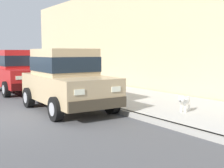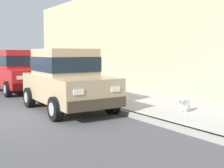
{
  "view_description": "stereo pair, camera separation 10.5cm",
  "coord_description": "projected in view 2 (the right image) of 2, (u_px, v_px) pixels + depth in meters",
  "views": [
    {
      "loc": [
        -1.72,
        -7.9,
        1.76
      ],
      "look_at": [
        3.09,
        -0.96,
        0.85
      ],
      "focal_mm": 46.48,
      "sensor_mm": 36.0,
      "label": 1
    },
    {
      "loc": [
        -1.63,
        -7.96,
        1.76
      ],
      "look_at": [
        3.09,
        -0.96,
        0.85
      ],
      "focal_mm": 46.48,
      "sensor_mm": 36.0,
      "label": 2
    }
  ],
  "objects": [
    {
      "name": "curb",
      "position": [
        98.0,
        105.0,
        9.43
      ],
      "size": [
        0.16,
        64.0,
        0.14
      ],
      "primitive_type": "cube",
      "color": "gray",
      "rests_on": "ground"
    },
    {
      "name": "sidewalk",
      "position": [
        141.0,
        100.0,
        10.43
      ],
      "size": [
        3.6,
        64.0,
        0.14
      ],
      "primitive_type": "cube",
      "color": "#B7B5AD",
      "rests_on": "ground"
    },
    {
      "name": "car_tan_hatchback",
      "position": [
        67.0,
        78.0,
        8.92
      ],
      "size": [
        2.04,
        3.85,
        1.88
      ],
      "color": "tan",
      "rests_on": "ground"
    },
    {
      "name": "car_red_hatchback",
      "position": [
        20.0,
        70.0,
        12.97
      ],
      "size": [
        2.01,
        3.83,
        1.88
      ],
      "color": "red",
      "rests_on": "ground"
    },
    {
      "name": "dog_white",
      "position": [
        184.0,
        102.0,
        7.93
      ],
      "size": [
        0.73,
        0.35,
        0.49
      ],
      "color": "white",
      "rests_on": "sidewalk"
    },
    {
      "name": "building_facade",
      "position": [
        120.0,
        37.0,
        14.83
      ],
      "size": [
        0.5,
        20.0,
        5.08
      ],
      "primitive_type": "cube",
      "color": "tan",
      "rests_on": "ground"
    }
  ]
}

